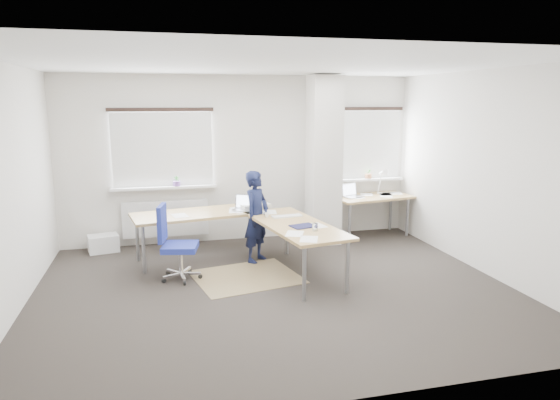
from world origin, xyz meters
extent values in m
plane|color=black|center=(0.00, 0.00, 0.00)|extent=(6.00, 6.00, 0.00)
cube|color=silver|center=(0.00, 2.50, 1.40)|extent=(6.00, 0.04, 2.80)
cube|color=silver|center=(0.00, -2.50, 1.40)|extent=(6.00, 0.04, 2.80)
cube|color=silver|center=(-3.00, 0.00, 1.40)|extent=(0.04, 5.00, 2.80)
cube|color=silver|center=(3.00, 0.00, 1.40)|extent=(0.04, 5.00, 2.80)
cube|color=white|center=(0.00, 0.00, 2.80)|extent=(6.00, 5.00, 0.04)
cube|color=silver|center=(1.30, 1.95, 1.39)|extent=(0.50, 0.50, 2.78)
cube|color=white|center=(-1.30, 2.47, 1.60)|extent=(1.60, 0.04, 1.20)
cube|color=white|center=(-1.30, 2.43, 1.60)|extent=(1.60, 0.02, 1.20)
cube|color=white|center=(-1.30, 2.40, 0.98)|extent=(1.70, 0.20, 0.04)
cube|color=white|center=(2.30, 2.47, 1.60)|extent=(1.20, 0.04, 1.20)
cube|color=white|center=(2.30, 2.43, 1.60)|extent=(1.20, 0.02, 1.20)
cube|color=white|center=(2.30, 2.40, 0.98)|extent=(1.30, 0.20, 0.04)
cube|color=white|center=(-1.30, 2.42, 0.45)|extent=(1.40, 0.10, 0.60)
cylinder|color=#643E89|center=(-1.10, 2.38, 1.04)|extent=(0.12, 0.12, 0.08)
imported|color=#2D6D2B|center=(-1.10, 2.38, 1.08)|extent=(0.09, 0.06, 0.17)
cylinder|color=#A4663F|center=(2.30, 2.38, 1.04)|extent=(0.12, 0.12, 0.08)
imported|color=#2D6D2B|center=(2.30, 2.38, 1.08)|extent=(0.09, 0.07, 0.17)
cube|color=olive|center=(-0.28, 0.54, 0.00)|extent=(1.56, 1.40, 0.01)
cube|color=white|center=(-2.29, 2.25, 0.14)|extent=(0.51, 0.41, 0.27)
cube|color=olive|center=(-0.80, 1.50, 0.71)|extent=(2.11, 1.14, 0.04)
cube|color=olive|center=(0.39, 0.49, 0.71)|extent=(1.14, 2.11, 0.04)
cylinder|color=gray|center=(-1.63, 1.05, 0.34)|extent=(0.05, 0.05, 0.69)
cylinder|color=gray|center=(-1.74, 1.64, 0.34)|extent=(0.05, 0.05, 0.69)
cylinder|color=gray|center=(0.03, 1.95, 0.34)|extent=(0.05, 0.05, 0.69)
cylinder|color=gray|center=(0.25, -0.45, 0.34)|extent=(0.05, 0.05, 0.69)
cylinder|color=gray|center=(0.85, -0.34, 0.34)|extent=(0.05, 0.05, 0.69)
cylinder|color=gray|center=(0.53, 1.43, 0.34)|extent=(0.05, 0.05, 0.69)
cube|color=#B7B7BC|center=(-0.14, 1.47, 0.74)|extent=(0.40, 0.35, 0.01)
cube|color=#B7B7BC|center=(-0.09, 1.57, 0.85)|extent=(0.32, 0.18, 0.22)
cube|color=silver|center=(-0.09, 1.57, 0.85)|extent=(0.28, 0.15, 0.19)
cube|color=white|center=(0.39, 0.90, 0.74)|extent=(0.45, 0.18, 0.02)
cube|color=#15163A|center=(0.46, 0.29, 0.74)|extent=(0.37, 0.31, 0.01)
cube|color=silver|center=(0.05, 1.62, 0.77)|extent=(0.51, 0.41, 0.07)
imported|color=white|center=(0.10, 0.94, 0.76)|extent=(0.08, 0.08, 0.07)
cylinder|color=silver|center=(0.54, 0.05, 0.78)|extent=(0.07, 0.07, 0.10)
cube|color=olive|center=(2.25, 2.09, 0.71)|extent=(1.50, 0.93, 0.04)
cylinder|color=gray|center=(1.70, 1.74, 0.34)|extent=(0.05, 0.05, 0.69)
cylinder|color=gray|center=(2.88, 1.95, 0.34)|extent=(0.05, 0.05, 0.69)
cylinder|color=gray|center=(1.62, 2.23, 0.34)|extent=(0.05, 0.05, 0.69)
cylinder|color=gray|center=(2.80, 2.44, 0.34)|extent=(0.05, 0.05, 0.69)
cube|color=#B7B7BC|center=(1.90, 2.08, 0.74)|extent=(0.39, 0.34, 0.01)
cube|color=#B7B7BC|center=(1.85, 2.18, 0.85)|extent=(0.32, 0.17, 0.22)
cube|color=silver|center=(1.85, 2.18, 0.85)|extent=(0.28, 0.14, 0.19)
cylinder|color=white|center=(2.48, 2.27, 0.74)|extent=(0.10, 0.10, 0.02)
cylinder|color=white|center=(2.48, 2.27, 0.93)|extent=(0.02, 0.16, 0.38)
cylinder|color=white|center=(2.48, 2.15, 1.15)|extent=(0.02, 0.29, 0.13)
cone|color=white|center=(2.48, 2.01, 1.13)|extent=(0.14, 0.16, 0.17)
cube|color=navy|center=(-1.15, 0.67, 0.45)|extent=(0.53, 0.53, 0.08)
cube|color=navy|center=(-1.37, 0.71, 0.79)|extent=(0.14, 0.40, 0.49)
cylinder|color=silver|center=(-1.15, 0.67, 0.26)|extent=(0.06, 0.06, 0.33)
cylinder|color=black|center=(-0.90, 0.62, 0.03)|extent=(0.06, 0.04, 0.06)
cylinder|color=black|center=(-1.02, 0.89, 0.03)|extent=(0.05, 0.07, 0.06)
cylinder|color=black|center=(-1.32, 0.86, 0.03)|extent=(0.06, 0.06, 0.06)
cylinder|color=black|center=(-1.38, 0.56, 0.03)|extent=(0.07, 0.05, 0.06)
cylinder|color=black|center=(-1.12, 0.41, 0.03)|extent=(0.04, 0.06, 0.06)
imported|color=black|center=(0.00, 1.20, 0.69)|extent=(0.58, 0.59, 1.37)
camera|label=1|loc=(-1.39, -5.89, 2.37)|focal=32.00mm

